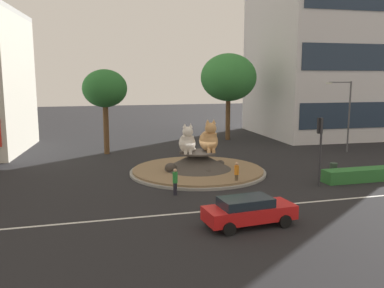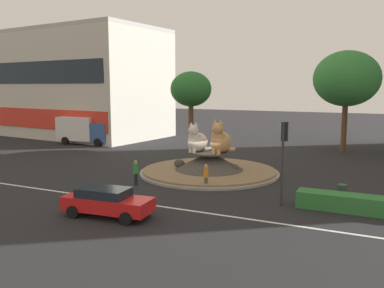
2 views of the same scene
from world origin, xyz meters
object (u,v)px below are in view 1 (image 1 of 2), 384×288
at_px(cat_statue_white, 187,142).
at_px(cat_statue_calico, 209,139).
at_px(traffic_light_mast, 320,139).
at_px(office_tower, 339,9).
at_px(pedestrian_green_shirt, 175,181).
at_px(pedestrian_orange_shirt, 237,173).
at_px(second_tree_near_tower, 105,89).
at_px(litter_bin, 333,169).
at_px(sedan_on_far_lane, 249,210).
at_px(streetlight_arm, 346,111).
at_px(broadleaf_tree_behind_island, 228,78).

xyz_separation_m(cat_statue_white, cat_statue_calico, (1.78, 0.25, 0.09)).
relative_size(traffic_light_mast, office_tower, 0.15).
distance_m(pedestrian_green_shirt, pedestrian_orange_shirt, 4.73).
distance_m(traffic_light_mast, pedestrian_orange_shirt, 6.04).
xyz_separation_m(second_tree_near_tower, litter_bin, (16.07, -13.24, -5.76)).
xyz_separation_m(second_tree_near_tower, sedan_on_far_lane, (5.60, -21.59, -5.42)).
bearing_deg(streetlight_arm, second_tree_near_tower, 0.74).
xyz_separation_m(streetlight_arm, sedan_on_far_lane, (-17.18, -16.46, -3.31)).
height_order(cat_statue_white, litter_bin, cat_statue_white).
distance_m(cat_statue_calico, sedan_on_far_lane, 11.82).
bearing_deg(second_tree_near_tower, streetlight_arm, -12.70).
bearing_deg(pedestrian_green_shirt, streetlight_arm, 67.99).
xyz_separation_m(pedestrian_green_shirt, pedestrian_orange_shirt, (4.57, 1.22, -0.06)).
distance_m(cat_statue_white, litter_bin, 11.26).
bearing_deg(office_tower, cat_statue_calico, -140.93).
distance_m(cat_statue_calico, broadleaf_tree_behind_island, 17.83).
relative_size(traffic_light_mast, second_tree_near_tower, 0.57).
xyz_separation_m(pedestrian_orange_shirt, litter_bin, (8.22, 0.94, -0.39)).
xyz_separation_m(cat_statue_white, traffic_light_mast, (7.75, -5.52, 0.75)).
bearing_deg(pedestrian_orange_shirt, traffic_light_mast, 34.58).
xyz_separation_m(office_tower, litter_bin, (-13.66, -20.33, -15.33)).
bearing_deg(traffic_light_mast, litter_bin, -43.09).
distance_m(streetlight_arm, sedan_on_far_lane, 24.02).
relative_size(cat_statue_white, second_tree_near_tower, 0.29).
distance_m(broadleaf_tree_behind_island, litter_bin, 20.09).
bearing_deg(second_tree_near_tower, pedestrian_orange_shirt, -61.04).
bearing_deg(pedestrian_green_shirt, cat_statue_white, 107.75).
relative_size(cat_statue_white, litter_bin, 2.59).
height_order(office_tower, pedestrian_green_shirt, office_tower).
relative_size(cat_statue_white, traffic_light_mast, 0.50).
bearing_deg(sedan_on_far_lane, pedestrian_orange_shirt, 68.13).
relative_size(broadleaf_tree_behind_island, sedan_on_far_lane, 2.14).
height_order(second_tree_near_tower, litter_bin, second_tree_near_tower).
height_order(traffic_light_mast, broadleaf_tree_behind_island, broadleaf_tree_behind_island).
height_order(cat_statue_white, sedan_on_far_lane, cat_statue_white).
height_order(office_tower, streetlight_arm, office_tower).
bearing_deg(litter_bin, second_tree_near_tower, 140.51).
bearing_deg(cat_statue_white, cat_statue_calico, 107.79).
bearing_deg(pedestrian_orange_shirt, litter_bin, 57.86).
height_order(cat_statue_white, streetlight_arm, streetlight_arm).
bearing_deg(cat_statue_white, litter_bin, 84.19).
bearing_deg(litter_bin, cat_statue_white, 164.39).
height_order(traffic_light_mast, pedestrian_green_shirt, traffic_light_mast).
xyz_separation_m(cat_statue_calico, broadleaf_tree_behind_island, (7.25, 15.59, 4.70)).
bearing_deg(streetlight_arm, cat_statue_white, 29.88).
bearing_deg(litter_bin, pedestrian_orange_shirt, -173.45).
distance_m(office_tower, second_tree_near_tower, 32.03).
distance_m(broadleaf_tree_behind_island, pedestrian_green_shirt, 24.61).
distance_m(traffic_light_mast, second_tree_near_tower, 20.75).
bearing_deg(traffic_light_mast, cat_statue_white, 60.43).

